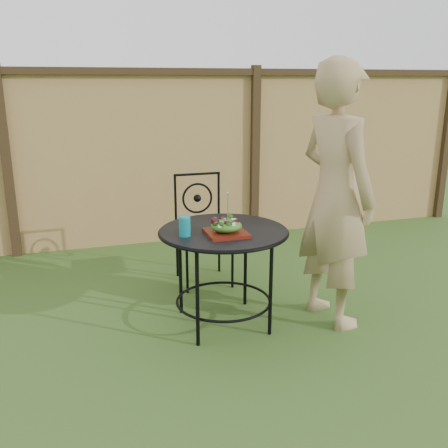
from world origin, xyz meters
name	(u,v)px	position (x,y,z in m)	size (l,w,h in m)	color
ground	(188,334)	(0.00, 0.00, 0.00)	(60.00, 60.00, 0.00)	#264A17
fence	(139,158)	(0.00, 2.19, 0.95)	(8.00, 0.12, 1.90)	tan
patio_table	(223,248)	(0.29, 0.09, 0.59)	(0.92, 0.92, 0.72)	black
patio_chair	(202,226)	(0.36, 0.96, 0.50)	(0.46, 0.46, 0.95)	black
diner	(336,196)	(1.08, -0.06, 0.95)	(0.69, 0.45, 1.89)	tan
salad_plate	(226,233)	(0.28, -0.04, 0.74)	(0.27, 0.27, 0.02)	#4C130A
salad	(226,226)	(0.28, -0.04, 0.79)	(0.21, 0.21, 0.08)	#235614
fork	(228,207)	(0.29, -0.04, 0.92)	(0.01, 0.01, 0.18)	silver
drinking_glass	(185,226)	(0.00, 0.02, 0.79)	(0.08, 0.08, 0.14)	#0E93A4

